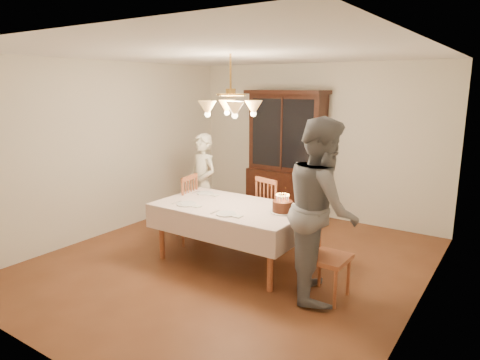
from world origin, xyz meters
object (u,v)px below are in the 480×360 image
Objects in this scene: china_hutch at (286,156)px; elderly_woman at (203,184)px; chair_far_side at (275,215)px; dining_table at (231,211)px; birthday_cake at (282,207)px.

china_hutch reaches higher than elderly_woman.
elderly_woman reaches higher than chair_far_side.
dining_table is 1.90× the size of chair_far_side.
birthday_cake is at bearing 7.35° from dining_table.
elderly_woman is at bearing 146.23° from dining_table.
elderly_woman reaches higher than dining_table.
chair_far_side reaches higher than dining_table.
china_hutch reaches higher than dining_table.
elderly_woman reaches higher than birthday_cake.
china_hutch is 7.20× the size of birthday_cake.
china_hutch is at bearing 112.52° from chair_far_side.
dining_table is 0.88× the size of china_hutch.
dining_table is at bearing -172.65° from birthday_cake.
dining_table is 0.70m from birthday_cake.
chair_far_side is 1.22m from elderly_woman.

